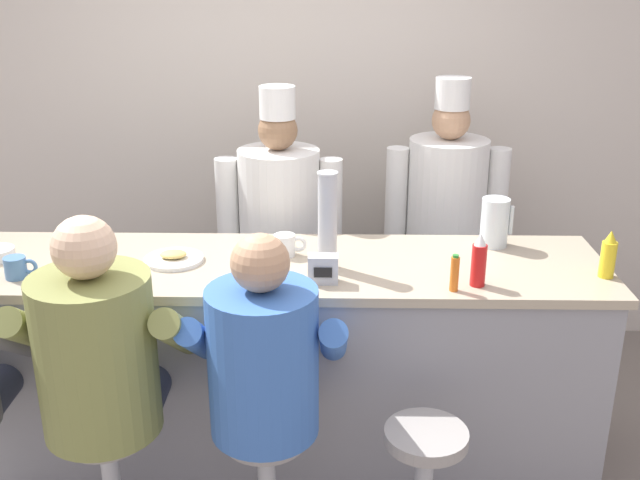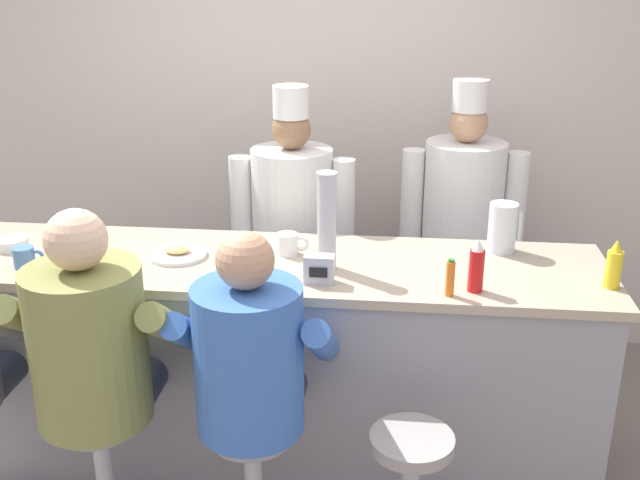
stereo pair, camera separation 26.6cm
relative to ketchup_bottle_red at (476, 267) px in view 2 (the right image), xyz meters
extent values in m
cube|color=beige|center=(-0.87, 1.65, 0.21)|extent=(10.00, 0.06, 2.70)
cube|color=gray|center=(-0.87, 0.23, -0.64)|extent=(2.90, 0.70, 1.00)
cube|color=tan|center=(-0.87, 0.23, -0.12)|extent=(2.96, 0.73, 0.04)
cylinder|color=red|center=(0.00, 0.00, -0.02)|extent=(0.06, 0.06, 0.17)
cone|color=white|center=(0.00, 0.00, 0.09)|extent=(0.05, 0.05, 0.05)
cylinder|color=yellow|center=(0.55, 0.10, -0.03)|extent=(0.06, 0.06, 0.15)
cone|color=yellow|center=(0.55, 0.10, 0.08)|extent=(0.05, 0.05, 0.05)
cylinder|color=orange|center=(-0.10, -0.06, -0.03)|extent=(0.03, 0.03, 0.14)
cylinder|color=#287F2D|center=(-0.10, -0.06, 0.04)|extent=(0.02, 0.02, 0.01)
cylinder|color=silver|center=(0.15, 0.46, 0.01)|extent=(0.13, 0.13, 0.23)
cube|color=silver|center=(0.23, 0.46, 0.02)|extent=(0.02, 0.02, 0.14)
cylinder|color=white|center=(-1.29, 0.23, -0.10)|extent=(0.26, 0.26, 0.02)
ellipsoid|color=#E0BC60|center=(-1.29, 0.23, -0.07)|extent=(0.12, 0.09, 0.03)
cylinder|color=white|center=(-2.07, 0.24, -0.08)|extent=(0.15, 0.15, 0.05)
cylinder|color=#4C7AB2|center=(-1.91, 0.04, -0.06)|extent=(0.09, 0.09, 0.09)
torus|color=#4C7AB2|center=(-1.85, 0.04, -0.05)|extent=(0.07, 0.02, 0.07)
cylinder|color=white|center=(-0.80, 0.31, -0.06)|extent=(0.09, 0.09, 0.10)
torus|color=white|center=(-0.74, 0.31, -0.05)|extent=(0.07, 0.02, 0.07)
cylinder|color=#B7BABF|center=(-0.61, 0.17, 0.10)|extent=(0.08, 0.08, 0.42)
cylinder|color=silver|center=(-0.61, 0.17, 0.32)|extent=(0.09, 0.09, 0.01)
cube|color=silver|center=(-0.63, 0.02, -0.04)|extent=(0.12, 0.07, 0.12)
cube|color=black|center=(-0.63, -0.02, -0.04)|extent=(0.07, 0.01, 0.04)
cylinder|color=slate|center=(-1.79, -0.31, -0.20)|extent=(0.10, 0.43, 0.35)
cylinder|color=gray|center=(-1.44, -0.43, -0.54)|extent=(0.32, 0.32, 0.05)
cylinder|color=#33384C|center=(-1.55, -0.21, -0.50)|extent=(0.16, 0.43, 0.16)
cylinder|color=#33384C|center=(-1.33, -0.21, -0.50)|extent=(0.16, 0.43, 0.16)
cylinder|color=olive|center=(-1.44, -0.43, -0.20)|extent=(0.43, 0.43, 0.61)
cylinder|color=olive|center=(-1.71, -0.31, -0.17)|extent=(0.11, 0.47, 0.37)
cylinder|color=olive|center=(-1.17, -0.31, -0.17)|extent=(0.11, 0.47, 0.37)
sphere|color=#DBB28E|center=(-1.44, -0.43, 0.21)|extent=(0.22, 0.22, 0.22)
cylinder|color=gray|center=(-0.84, -0.43, -0.54)|extent=(0.32, 0.32, 0.05)
cylinder|color=#33384C|center=(-0.94, -0.23, -0.50)|extent=(0.15, 0.40, 0.15)
cylinder|color=#33384C|center=(-0.74, -0.23, -0.50)|extent=(0.15, 0.40, 0.15)
cylinder|color=#3866B7|center=(-0.84, -0.43, -0.23)|extent=(0.40, 0.40, 0.57)
cylinder|color=#3866B7|center=(-1.09, -0.31, -0.20)|extent=(0.10, 0.43, 0.35)
cylinder|color=#3866B7|center=(-0.58, -0.31, -0.20)|extent=(0.10, 0.43, 0.35)
sphere|color=tan|center=(-0.84, -0.43, 0.16)|extent=(0.21, 0.21, 0.21)
cylinder|color=gray|center=(-0.23, -0.43, -0.54)|extent=(0.32, 0.32, 0.05)
cube|color=#232328|center=(-0.87, 0.93, -0.75)|extent=(0.33, 0.18, 0.78)
cube|color=white|center=(-0.87, 0.88, -0.59)|extent=(0.29, 0.02, 0.47)
cylinder|color=white|center=(-0.87, 0.93, -0.07)|extent=(0.42, 0.42, 0.59)
sphere|color=#8C6647|center=(-0.87, 0.93, 0.33)|extent=(0.20, 0.20, 0.20)
cylinder|color=white|center=(-0.87, 0.93, 0.47)|extent=(0.18, 0.18, 0.16)
cylinder|color=white|center=(-1.15, 0.93, -0.07)|extent=(0.12, 0.12, 0.50)
cylinder|color=white|center=(-0.60, 0.93, -0.07)|extent=(0.12, 0.12, 0.50)
cube|color=#232328|center=(0.03, 1.13, -0.75)|extent=(0.33, 0.18, 0.79)
cube|color=white|center=(0.03, 1.08, -0.59)|extent=(0.30, 0.02, 0.47)
cylinder|color=white|center=(0.03, 1.13, -0.06)|extent=(0.43, 0.43, 0.59)
sphere|color=tan|center=(0.03, 1.13, 0.34)|extent=(0.20, 0.20, 0.20)
cylinder|color=white|center=(0.03, 1.13, 0.49)|extent=(0.18, 0.18, 0.16)
cylinder|color=white|center=(-0.24, 1.13, -0.06)|extent=(0.12, 0.12, 0.50)
cylinder|color=white|center=(0.30, 1.13, -0.06)|extent=(0.12, 0.12, 0.50)
camera|label=1|loc=(-0.58, -2.80, 1.14)|focal=42.00mm
camera|label=2|loc=(-0.32, -2.78, 1.14)|focal=42.00mm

